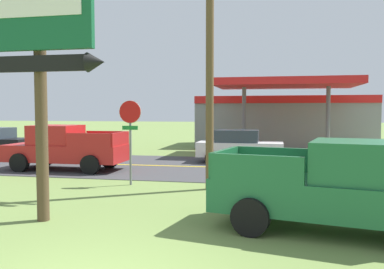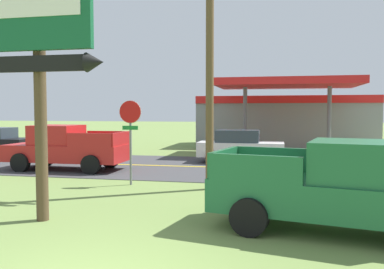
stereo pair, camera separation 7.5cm
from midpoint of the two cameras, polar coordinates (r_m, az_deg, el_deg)
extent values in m
cube|color=#3D3D3F|center=(18.46, 3.30, -4.67)|extent=(140.00, 8.00, 0.02)
cube|color=gold|center=(18.46, 3.30, -4.63)|extent=(126.00, 0.20, 0.01)
cylinder|color=brown|center=(10.04, -20.48, 6.65)|extent=(0.28, 0.28, 6.39)
cube|color=#145633|center=(10.17, -21.27, 17.01)|extent=(2.82, 0.16, 2.14)
cube|color=black|center=(9.93, -21.10, 9.30)|extent=(2.54, 0.12, 0.36)
cone|color=black|center=(9.23, -13.30, 9.91)|extent=(0.40, 0.44, 0.44)
cylinder|color=slate|center=(14.21, -8.51, -2.67)|extent=(0.08, 0.08, 2.20)
cylinder|color=red|center=(14.10, -8.60, 3.18)|extent=(0.76, 0.03, 0.76)
cylinder|color=white|center=(14.12, -8.57, 3.18)|extent=(0.80, 0.01, 0.80)
cube|color=#19722D|center=(14.11, -8.58, 0.95)|extent=(0.56, 0.03, 0.14)
cylinder|color=brown|center=(13.37, 2.70, 12.66)|extent=(0.26, 0.26, 9.49)
cube|color=gray|center=(30.27, 12.96, 1.78)|extent=(12.00, 6.00, 3.60)
cube|color=red|center=(27.22, 13.13, 4.87)|extent=(12.00, 0.12, 0.50)
cube|color=red|center=(24.31, 13.32, 7.07)|extent=(8.00, 5.00, 0.40)
cylinder|color=slate|center=(24.32, 7.59, 2.18)|extent=(0.24, 0.24, 4.20)
cylinder|color=slate|center=(24.44, 18.89, 2.04)|extent=(0.24, 0.24, 4.20)
cube|color=#1E6038|center=(9.16, 19.91, -8.32)|extent=(5.49, 3.00, 0.72)
cube|color=#1E6038|center=(9.02, 22.87, -3.54)|extent=(2.23, 2.16, 0.84)
cube|color=#1E6038|center=(10.17, 11.73, -3.39)|extent=(1.93, 0.52, 0.56)
cube|color=#1E6038|center=(8.39, 9.08, -4.78)|extent=(1.93, 0.52, 0.56)
cube|color=#1E6038|center=(9.54, 4.81, -3.77)|extent=(0.51, 1.86, 0.56)
cylinder|color=black|center=(10.40, 11.26, -8.82)|extent=(0.84, 0.44, 0.80)
cylinder|color=black|center=(8.55, 8.33, -11.46)|extent=(0.84, 0.44, 0.80)
cube|color=red|center=(18.48, -17.16, -2.46)|extent=(5.20, 1.96, 0.72)
cube|color=red|center=(18.64, -18.41, -0.03)|extent=(1.90, 1.80, 0.84)
cube|color=#28333D|center=(19.11, -20.72, 0.00)|extent=(0.10, 1.66, 0.71)
cube|color=red|center=(16.91, -14.19, -0.76)|extent=(1.95, 0.12, 0.56)
cube|color=red|center=(18.58, -11.70, -0.37)|extent=(1.95, 0.12, 0.56)
cube|color=red|center=(17.36, -9.96, -0.61)|extent=(0.12, 1.88, 0.56)
cylinder|color=black|center=(18.54, -22.99, -3.68)|extent=(0.80, 0.28, 0.80)
cylinder|color=black|center=(20.17, -19.81, -3.06)|extent=(0.80, 0.28, 0.80)
cylinder|color=black|center=(16.92, -13.96, -4.16)|extent=(0.80, 0.28, 0.80)
cylinder|color=black|center=(18.69, -11.35, -3.42)|extent=(0.80, 0.28, 0.80)
cylinder|color=black|center=(25.44, -22.32, -2.01)|extent=(0.64, 0.24, 0.64)
cylinder|color=black|center=(24.01, -24.67, -2.37)|extent=(0.64, 0.24, 0.64)
cube|color=silver|center=(20.24, 7.02, -2.07)|extent=(4.20, 1.76, 0.72)
cube|color=#2D3842|center=(20.20, 6.61, -0.20)|extent=(2.10, 1.56, 0.60)
cylinder|color=black|center=(21.09, 10.74, -2.87)|extent=(0.64, 0.24, 0.64)
cylinder|color=black|center=(19.34, 10.65, -3.43)|extent=(0.64, 0.24, 0.64)
cylinder|color=black|center=(21.29, 3.71, -2.76)|extent=(0.64, 0.24, 0.64)
cylinder|color=black|center=(19.56, 2.98, -3.30)|extent=(0.64, 0.24, 0.64)
camera|label=1|loc=(0.04, -89.84, 0.01)|focal=37.75mm
camera|label=2|loc=(0.04, 90.16, -0.01)|focal=37.75mm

